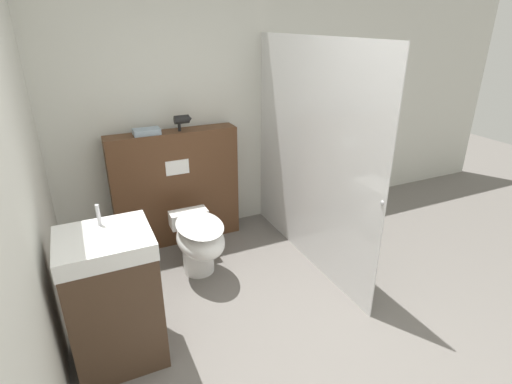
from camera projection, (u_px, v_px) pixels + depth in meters
wall_back at (200, 112)px, 3.95m from camera, size 8.00×0.06×2.50m
wall_side_left at (0, 283)px, 1.39m from camera, size 0.06×8.00×2.50m
partition_panel at (176, 188)px, 3.93m from camera, size 1.22×0.23×1.14m
shower_glass at (310, 157)px, 3.47m from camera, size 0.04×1.94×1.98m
toilet at (199, 241)px, 3.45m from camera, size 0.39×0.71×0.53m
sink_vanity at (114, 299)px, 2.53m from camera, size 0.55×0.49×1.07m
hair_drier at (183, 120)px, 3.68m from camera, size 0.16×0.08×0.15m
folded_towel at (147, 132)px, 3.59m from camera, size 0.24×0.14×0.05m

